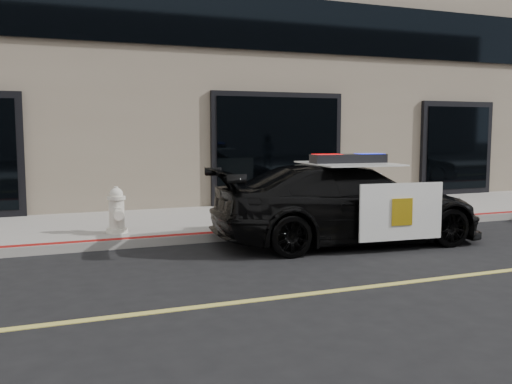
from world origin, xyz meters
name	(u,v)px	position (x,y,z in m)	size (l,w,h in m)	color
sidewalk_n	(348,213)	(0.00, 5.25, 0.07)	(60.00, 3.50, 0.15)	gray
police_car	(348,203)	(-1.62, 2.55, 0.69)	(2.72, 5.05, 1.55)	black
fire_hydrant	(117,211)	(-5.32, 4.17, 0.53)	(0.37, 0.52, 0.82)	silver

